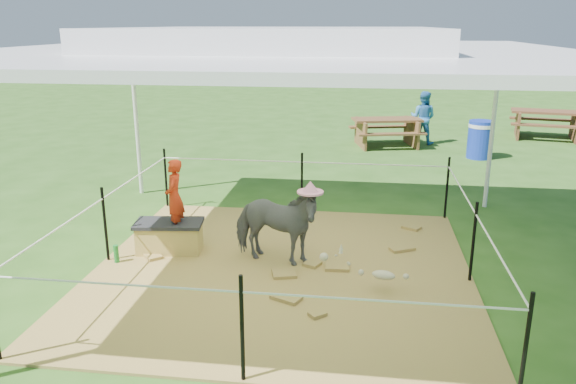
# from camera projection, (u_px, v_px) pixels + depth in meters

# --- Properties ---
(ground) EXTENTS (90.00, 90.00, 0.00)m
(ground) POSITION_uv_depth(u_px,v_px,m) (282.00, 272.00, 6.93)
(ground) COLOR #2D5919
(ground) RESTS_ON ground
(hay_patch) EXTENTS (4.60, 4.60, 0.03)m
(hay_patch) POSITION_uv_depth(u_px,v_px,m) (282.00, 270.00, 6.93)
(hay_patch) COLOR brown
(hay_patch) RESTS_ON ground
(canopy_tent) EXTENTS (6.30, 6.30, 2.90)m
(canopy_tent) POSITION_uv_depth(u_px,v_px,m) (281.00, 47.00, 6.16)
(canopy_tent) COLOR silver
(canopy_tent) RESTS_ON ground
(rope_fence) EXTENTS (4.54, 4.54, 1.00)m
(rope_fence) POSITION_uv_depth(u_px,v_px,m) (281.00, 223.00, 6.75)
(rope_fence) COLOR black
(rope_fence) RESTS_ON ground
(straw_bale) EXTENTS (0.87, 0.51, 0.37)m
(straw_bale) POSITION_uv_depth(u_px,v_px,m) (170.00, 238.00, 7.44)
(straw_bale) COLOR #A78E3C
(straw_bale) RESTS_ON hay_patch
(dark_cloth) EXTENTS (0.93, 0.56, 0.05)m
(dark_cloth) POSITION_uv_depth(u_px,v_px,m) (169.00, 223.00, 7.38)
(dark_cloth) COLOR black
(dark_cloth) RESTS_ON straw_bale
(woman) EXTENTS (0.28, 0.39, 0.99)m
(woman) POSITION_uv_depth(u_px,v_px,m) (174.00, 189.00, 7.23)
(woman) COLOR red
(woman) RESTS_ON straw_bale
(green_bottle) EXTENTS (0.07, 0.07, 0.23)m
(green_bottle) POSITION_uv_depth(u_px,v_px,m) (116.00, 254.00, 7.10)
(green_bottle) COLOR #1A7728
(green_bottle) RESTS_ON hay_patch
(pony) EXTENTS (1.29, 0.81, 1.01)m
(pony) POSITION_uv_depth(u_px,v_px,m) (275.00, 225.00, 6.98)
(pony) COLOR #454549
(pony) RESTS_ON hay_patch
(pink_hat) EXTENTS (0.31, 0.31, 0.15)m
(pink_hat) POSITION_uv_depth(u_px,v_px,m) (275.00, 181.00, 6.81)
(pink_hat) COLOR pink
(pink_hat) RESTS_ON pony
(foal) EXTENTS (0.88, 0.61, 0.45)m
(foal) POSITION_uv_depth(u_px,v_px,m) (384.00, 273.00, 6.30)
(foal) COLOR #BEB18B
(foal) RESTS_ON hay_patch
(trash_barrel) EXTENTS (0.57, 0.57, 0.86)m
(trash_barrel) POSITION_uv_depth(u_px,v_px,m) (480.00, 140.00, 12.67)
(trash_barrel) COLOR #1834B5
(trash_barrel) RESTS_ON ground
(picnic_table_near) EXTENTS (1.90, 1.55, 0.69)m
(picnic_table_near) POSITION_uv_depth(u_px,v_px,m) (386.00, 132.00, 13.95)
(picnic_table_near) COLOR brown
(picnic_table_near) RESTS_ON ground
(picnic_table_far) EXTENTS (1.99, 1.61, 0.74)m
(picnic_table_far) POSITION_uv_depth(u_px,v_px,m) (546.00, 124.00, 14.89)
(picnic_table_far) COLOR #52351C
(picnic_table_far) RESTS_ON ground
(distant_person) EXTENTS (0.78, 0.70, 1.33)m
(distant_person) POSITION_uv_depth(u_px,v_px,m) (423.00, 118.00, 14.16)
(distant_person) COLOR #3480C6
(distant_person) RESTS_ON ground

